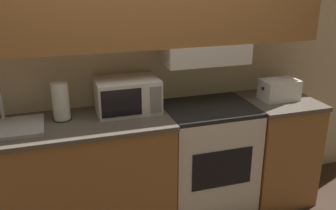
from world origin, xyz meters
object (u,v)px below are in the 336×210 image
(microwave, at_px, (127,95))
(sink_basin, at_px, (2,128))
(toaster, at_px, (279,89))
(paper_towel_roll, at_px, (61,102))
(stove_range, at_px, (207,158))

(microwave, height_order, sink_basin, sink_basin)
(toaster, relative_size, paper_towel_roll, 1.14)
(stove_range, height_order, microwave, microwave)
(stove_range, bearing_deg, toaster, -1.15)
(microwave, relative_size, sink_basin, 0.87)
(stove_range, xyz_separation_m, paper_towel_roll, (-1.14, 0.07, 0.60))
(microwave, distance_m, sink_basin, 0.91)
(sink_basin, height_order, paper_towel_roll, paper_towel_roll)
(toaster, height_order, paper_towel_roll, paper_towel_roll)
(microwave, height_order, toaster, microwave)
(stove_range, distance_m, microwave, 0.88)
(microwave, bearing_deg, toaster, -4.86)
(stove_range, relative_size, paper_towel_roll, 3.32)
(stove_range, bearing_deg, paper_towel_roll, 176.32)
(toaster, bearing_deg, paper_towel_roll, 177.22)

